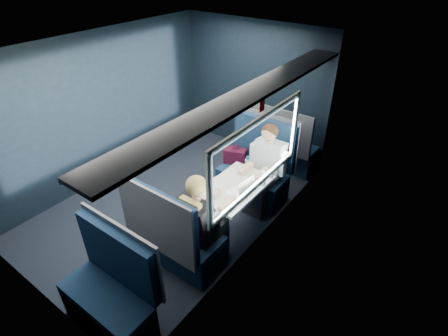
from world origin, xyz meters
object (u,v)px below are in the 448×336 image
Objects in this scene: laptop at (243,189)px; cup at (271,175)px; seat_row_front at (285,147)px; seat_bay_far at (176,238)px; seat_row_back at (112,293)px; man at (265,165)px; bottle_small at (263,179)px; seat_bay_near at (255,171)px; table at (232,190)px; woman at (201,219)px.

cup is (0.11, 0.49, -0.02)m from laptop.
seat_row_front reaches higher than cup.
seat_row_back is at bearing -90.00° from seat_bay_far.
seat_row_back is at bearing -95.72° from man.
seat_row_front is at bearing 101.42° from laptop.
seat_row_front is 1.49m from cup.
bottle_small is (0.48, 2.04, 0.42)m from seat_row_back.
bottle_small is (0.11, 0.29, 0.03)m from laptop.
seat_bay_near is 0.90m from bottle_small.
seat_bay_near is 0.92m from seat_row_front.
seat_bay_near is 1.07m from laptop.
cup is (-0.00, 0.20, -0.05)m from bottle_small.
seat_bay_far is 2.67m from seat_row_front.
table is 0.93m from seat_bay_far.
seat_row_front is at bearing 109.49° from cup.
bottle_small is (0.49, -0.63, 0.41)m from seat_bay_near.
bottle_small is (0.23, -0.46, 0.11)m from man.
seat_row_back is 3.72× the size of laptop.
table is 5.08× the size of bottle_small.
seat_row_front is 3.72× the size of laptop.
man is (0.25, -1.10, 0.31)m from seat_row_front.
seat_row_front is 1.00× the size of seat_row_back.
seat_bay_far is 6.40× the size of bottle_small.
woman is at bearing -80.51° from seat_bay_near.
man is at bearing 131.64° from cup.
woman is at bearing -90.00° from man.
man reaches higher than laptop.
seat_bay_near is at bearing 127.96° from bottle_small.
seat_row_front and seat_row_back have the same top height.
laptop reaches higher than bottle_small.
seat_row_back is at bearing -103.27° from bottle_small.
woman reaches higher than bottle_small.
man is at bearing 84.28° from seat_row_back.
cup is at bearing 77.86° from laptop.
man is 16.09× the size of cup.
seat_row_front is at bearing 90.00° from seat_bay_far.
man reaches higher than seat_row_back.
seat_bay_near is 4.04× the size of laptop.
seat_row_front is (0.00, 2.67, -0.00)m from seat_bay_far.
seat_row_back is (0.00, -0.92, -0.00)m from seat_bay_far.
seat_bay_far is 0.95× the size of woman.
cup is (0.48, 2.24, 0.37)m from seat_row_back.
table is 0.93m from seat_bay_near.
woman is at bearing -101.33° from cup.
bottle_small is (0.48, -1.56, 0.42)m from seat_row_front.
seat_row_front is 5.89× the size of bottle_small.
woman reaches higher than seat_bay_near.
man is at bearing 116.61° from bottle_small.
woman is (0.25, -2.50, 0.32)m from seat_row_front.
seat_bay_near is at bearing 90.47° from seat_bay_far.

